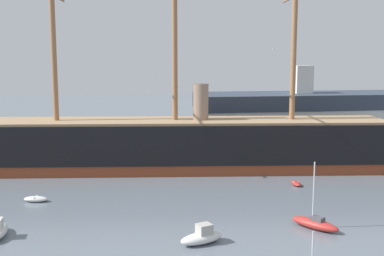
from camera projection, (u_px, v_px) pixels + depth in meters
tall_ship at (175, 143)px, 72.55m from camera, size 76.41×19.05×36.78m
motorboat_near_centre at (202, 237)px, 44.11m from camera, size 4.58×3.20×1.78m
sailboat_mid_right at (315, 223)px, 47.86m from camera, size 4.30×5.07×6.71m
dinghy_alongside_bow at (36, 199)px, 56.85m from camera, size 2.96×1.70×0.66m
dinghy_alongside_stern at (296, 183)px, 64.06m from camera, size 1.06×2.35×0.55m
dinghy_far_right at (335, 158)px, 80.28m from camera, size 2.67×2.23×0.59m
motorboat_distant_centre at (153, 148)px, 87.11m from camera, size 2.43×4.63×1.86m
dockside_warehouse_right at (314, 120)px, 92.06m from camera, size 48.49×15.12×15.26m
seagull_in_flight at (275, 49)px, 48.49m from camera, size 0.64×1.14×0.13m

